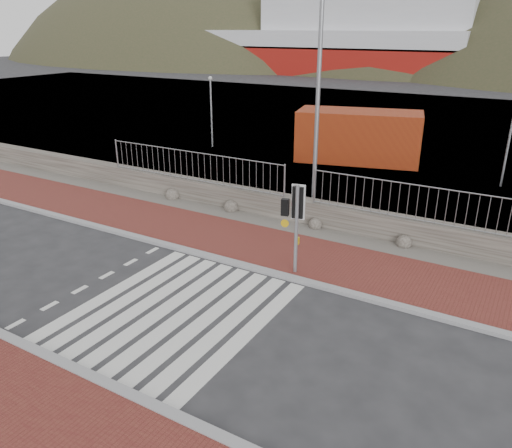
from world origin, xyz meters
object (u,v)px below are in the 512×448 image
Objects in this scene: streetlight at (323,81)px; traffic_signal_far at (296,211)px; shipping_container at (358,136)px; ferry at (327,36)px.

traffic_signal_far is at bearing -85.30° from streetlight.
shipping_container is (-2.97, 13.69, -0.65)m from traffic_signal_far.
ferry is 5.60× the size of streetlight.
ferry is at bearing 100.67° from shipping_container.
streetlight is 1.39× the size of shipping_container.
streetlight reaches higher than shipping_container.
ferry is 7.81× the size of shipping_container.
traffic_signal_far is 14.02m from shipping_container.
streetlight is 9.79m from shipping_container.
streetlight is (24.96, -59.77, -0.34)m from ferry.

